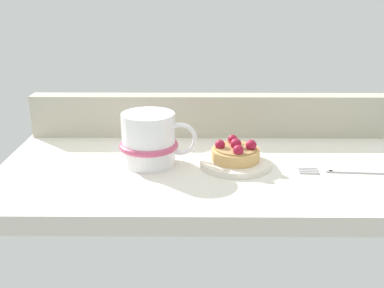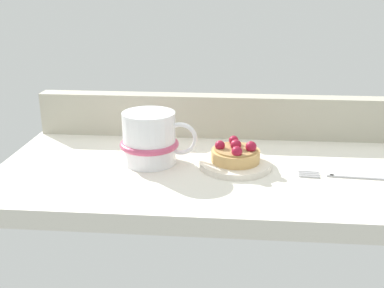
% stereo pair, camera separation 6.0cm
% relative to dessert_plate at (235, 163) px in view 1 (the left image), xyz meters
% --- Properties ---
extents(ground_plane, '(0.78, 0.39, 0.03)m').
position_rel_dessert_plate_xyz_m(ground_plane, '(-0.03, 0.00, -0.02)').
color(ground_plane, silver).
extents(window_rail_back, '(0.77, 0.04, 0.09)m').
position_rel_dessert_plate_xyz_m(window_rail_back, '(-0.03, 0.18, 0.04)').
color(window_rail_back, '#B2AD99').
rests_on(window_rail_back, ground_plane).
extents(dessert_plate, '(0.13, 0.13, 0.01)m').
position_rel_dessert_plate_xyz_m(dessert_plate, '(0.00, 0.00, 0.00)').
color(dessert_plate, silver).
rests_on(dessert_plate, ground_plane).
extents(raspberry_tart, '(0.09, 0.09, 0.04)m').
position_rel_dessert_plate_xyz_m(raspberry_tart, '(0.00, -0.00, 0.02)').
color(raspberry_tart, tan).
rests_on(raspberry_tart, dessert_plate).
extents(coffee_mug, '(0.14, 0.11, 0.09)m').
position_rel_dessert_plate_xyz_m(coffee_mug, '(-0.15, 0.01, 0.04)').
color(coffee_mug, white).
rests_on(coffee_mug, ground_plane).
extents(dessert_fork, '(0.17, 0.03, 0.01)m').
position_rel_dessert_plate_xyz_m(dessert_fork, '(0.19, -0.03, -0.00)').
color(dessert_fork, '#B7B7BC').
rests_on(dessert_fork, ground_plane).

